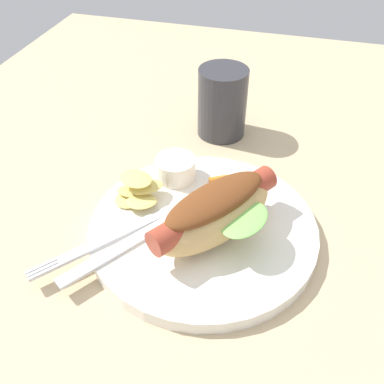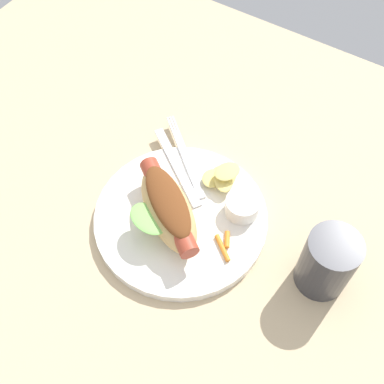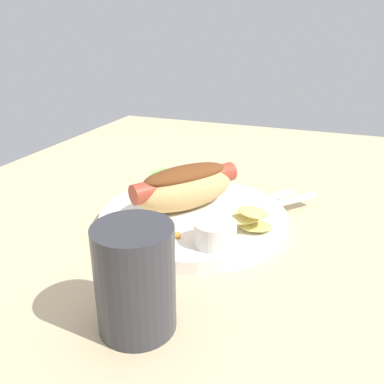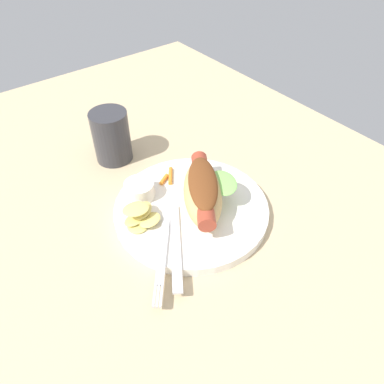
# 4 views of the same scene
# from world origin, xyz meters

# --- Properties ---
(ground_plane) EXTENTS (1.20, 0.90, 0.02)m
(ground_plane) POSITION_xyz_m (0.00, 0.00, -0.01)
(ground_plane) COLOR tan
(plate) EXTENTS (0.25, 0.25, 0.02)m
(plate) POSITION_xyz_m (-0.01, -0.03, 0.01)
(plate) COLOR white
(plate) RESTS_ON ground_plane
(hot_dog) EXTENTS (0.16, 0.13, 0.06)m
(hot_dog) POSITION_xyz_m (-0.02, -0.04, 0.05)
(hot_dog) COLOR tan
(hot_dog) RESTS_ON plate
(sauce_ramekin) EXTENTS (0.05, 0.05, 0.03)m
(sauce_ramekin) POSITION_xyz_m (0.06, 0.03, 0.03)
(sauce_ramekin) COLOR white
(sauce_ramekin) RESTS_ON plate
(fork) EXTENTS (0.14, 0.12, 0.00)m
(fork) POSITION_xyz_m (-0.06, 0.07, 0.02)
(fork) COLOR silver
(fork) RESTS_ON plate
(knife) EXTENTS (0.14, 0.10, 0.00)m
(knife) POSITION_xyz_m (-0.07, 0.04, 0.02)
(knife) COLOR silver
(knife) RESTS_ON plate
(chips_pile) EXTENTS (0.06, 0.06, 0.03)m
(chips_pile) POSITION_xyz_m (0.00, 0.06, 0.03)
(chips_pile) COLOR #DDCB6C
(chips_pile) RESTS_ON plate
(carrot_garnish) EXTENTS (0.04, 0.04, 0.01)m
(carrot_garnish) POSITION_xyz_m (0.06, -0.04, 0.02)
(carrot_garnish) COLOR orange
(carrot_garnish) RESTS_ON plate
(drinking_cup) EXTENTS (0.07, 0.07, 0.10)m
(drinking_cup) POSITION_xyz_m (0.19, -0.00, 0.05)
(drinking_cup) COLOR #333338
(drinking_cup) RESTS_ON ground_plane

